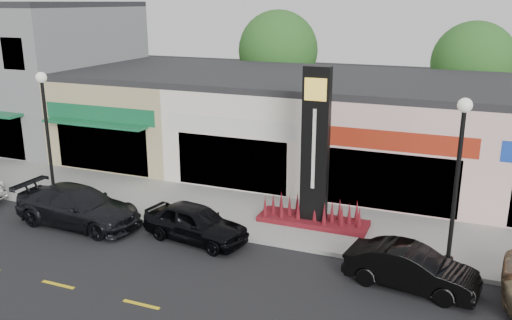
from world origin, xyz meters
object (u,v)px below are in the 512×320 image
at_px(lamp_west_near, 46,124).
at_px(car_black_conv, 411,268).
at_px(lamp_east_near, 458,167).
at_px(pylon_sign, 315,171).
at_px(car_dark_sedan, 78,206).
at_px(car_black_sedan, 195,223).

bearing_deg(lamp_west_near, car_black_conv, -6.13).
xyz_separation_m(lamp_east_near, pylon_sign, (-5.00, 1.70, -1.20)).
xyz_separation_m(lamp_east_near, car_dark_sedan, (-13.48, -1.47, -2.73)).
bearing_deg(car_black_conv, pylon_sign, 58.96).
xyz_separation_m(lamp_west_near, car_black_sedan, (7.38, -1.04, -2.80)).
bearing_deg(pylon_sign, lamp_west_near, -171.23).
xyz_separation_m(lamp_west_near, lamp_east_near, (16.00, 0.00, 0.00)).
bearing_deg(car_black_sedan, car_black_conv, -84.85).
relative_size(lamp_west_near, car_black_sedan, 1.37).
xyz_separation_m(lamp_east_near, car_black_conv, (-0.99, -1.61, -2.83)).
relative_size(lamp_west_near, car_dark_sedan, 1.06).
bearing_deg(car_black_sedan, pylon_sign, -43.43).
height_order(car_dark_sedan, car_black_conv, car_dark_sedan).
bearing_deg(pylon_sign, car_dark_sedan, -159.52).
bearing_deg(lamp_east_near, car_black_conv, -121.52).
relative_size(car_dark_sedan, car_black_conv, 1.31).
height_order(pylon_sign, car_black_conv, pylon_sign).
relative_size(lamp_east_near, car_black_conv, 1.39).
bearing_deg(lamp_east_near, car_black_sedan, -173.10).
xyz_separation_m(lamp_west_near, car_black_conv, (15.01, -1.61, -2.83)).
height_order(lamp_east_near, pylon_sign, pylon_sign).
relative_size(pylon_sign, car_black_sedan, 1.50).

